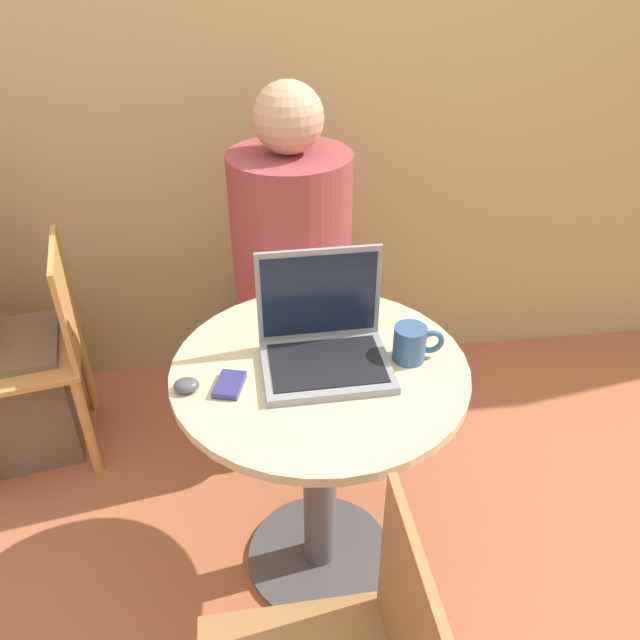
# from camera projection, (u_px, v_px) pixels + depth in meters

# --- Properties ---
(ground_plane) EXTENTS (12.00, 12.00, 0.00)m
(ground_plane) POSITION_uv_depth(u_px,v_px,m) (320.00, 557.00, 1.94)
(ground_plane) COLOR #B26042
(back_wall) EXTENTS (7.00, 0.05, 2.60)m
(back_wall) POSITION_uv_depth(u_px,v_px,m) (280.00, 45.00, 2.10)
(back_wall) COLOR tan
(back_wall) RESTS_ON ground_plane
(round_table) EXTENTS (0.73, 0.73, 0.75)m
(round_table) POSITION_uv_depth(u_px,v_px,m) (320.00, 434.00, 1.65)
(round_table) COLOR #4C4C51
(round_table) RESTS_ON ground_plane
(laptop) EXTENTS (0.31, 0.25, 0.27)m
(laptop) POSITION_uv_depth(u_px,v_px,m) (324.00, 341.00, 1.51)
(laptop) COLOR gray
(laptop) RESTS_ON round_table
(cell_phone) EXTENTS (0.08, 0.11, 0.02)m
(cell_phone) POSITION_uv_depth(u_px,v_px,m) (229.00, 385.00, 1.45)
(cell_phone) COLOR navy
(cell_phone) RESTS_ON round_table
(computer_mouse) EXTENTS (0.06, 0.05, 0.03)m
(computer_mouse) POSITION_uv_depth(u_px,v_px,m) (186.00, 385.00, 1.44)
(computer_mouse) COLOR #4C4C51
(computer_mouse) RESTS_ON round_table
(coffee_cup) EXTENTS (0.13, 0.08, 0.09)m
(coffee_cup) POSITION_uv_depth(u_px,v_px,m) (412.00, 344.00, 1.52)
(coffee_cup) COLOR #335684
(coffee_cup) RESTS_ON round_table
(person_seated) EXTENTS (0.38, 0.59, 1.29)m
(person_seated) POSITION_uv_depth(u_px,v_px,m) (291.00, 301.00, 2.18)
(person_seated) COLOR brown
(person_seated) RESTS_ON ground_plane
(chair_background) EXTENTS (0.47, 0.47, 0.80)m
(chair_background) POSITION_uv_depth(u_px,v_px,m) (37.00, 353.00, 2.11)
(chair_background) COLOR tan
(chair_background) RESTS_ON ground_plane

